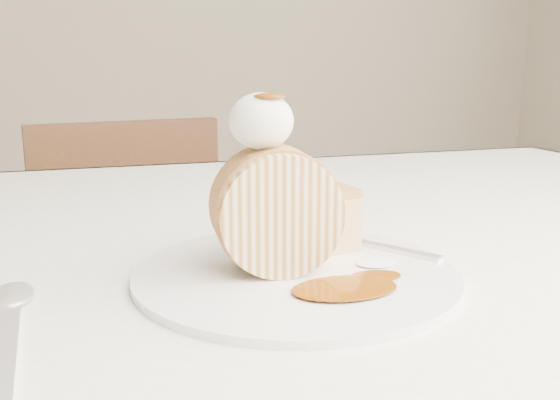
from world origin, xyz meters
name	(u,v)px	position (x,y,z in m)	size (l,w,h in m)	color
table	(235,323)	(0.00, 0.20, 0.66)	(1.40, 0.90, 0.75)	white
chair_far	(124,272)	(-0.07, 1.00, 0.45)	(0.43, 0.43, 0.80)	brown
plate	(296,274)	(0.02, 0.07, 0.75)	(0.25, 0.25, 0.01)	white
roulade_slice	(277,211)	(0.01, 0.08, 0.80)	(0.09, 0.09, 0.05)	beige
cake_chunk	(318,222)	(0.06, 0.12, 0.78)	(0.06, 0.05, 0.05)	tan
whipped_cream	(261,121)	(0.00, 0.08, 0.87)	(0.05, 0.05, 0.04)	white
caramel_drizzle	(270,89)	(0.00, 0.08, 0.89)	(0.02, 0.02, 0.01)	#703404
caramel_pool	(345,288)	(0.04, 0.02, 0.76)	(0.08, 0.05, 0.00)	#703404
fork	(383,247)	(0.11, 0.10, 0.76)	(0.02, 0.15, 0.00)	silver
spoon	(5,355)	(-0.18, -0.01, 0.75)	(0.03, 0.18, 0.00)	silver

